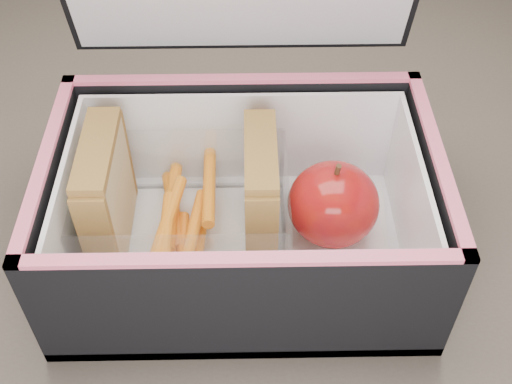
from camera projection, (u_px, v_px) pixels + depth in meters
kitchen_table at (211, 279)px, 0.62m from camera, size 1.20×0.80×0.75m
lunch_bag at (243, 200)px, 0.49m from camera, size 0.29×0.24×0.29m
plastic_tub at (186, 209)px, 0.50m from camera, size 0.16×0.11×0.07m
sandwich_left at (107, 193)px, 0.49m from camera, size 0.02×0.09×0.10m
sandwich_right at (260, 193)px, 0.49m from camera, size 0.02×0.09×0.10m
carrot_sticks at (181, 220)px, 0.51m from camera, size 0.05×0.14×0.03m
paper_napkin at (336, 230)px, 0.53m from camera, size 0.09×0.09×0.01m
red_apple at (333, 204)px, 0.50m from camera, size 0.09×0.09×0.08m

